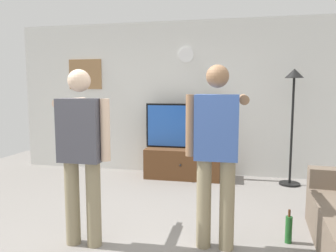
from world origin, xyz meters
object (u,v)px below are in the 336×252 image
(person_standing_nearer_lamp, at_px, (82,148))
(person_standing_nearer_couch, at_px, (216,147))
(wall_clock, at_px, (186,55))
(floor_lamp, at_px, (293,103))
(tv_stand, at_px, (183,163))
(beverage_bottle, at_px, (289,229))
(television, at_px, (184,126))
(framed_picture, at_px, (85,74))

(person_standing_nearer_lamp, xyz_separation_m, person_standing_nearer_couch, (1.26, 0.20, 0.02))
(wall_clock, height_order, floor_lamp, wall_clock)
(tv_stand, bearing_deg, floor_lamp, -2.79)
(tv_stand, bearing_deg, wall_clock, 90.00)
(floor_lamp, relative_size, beverage_bottle, 5.39)
(tv_stand, xyz_separation_m, floor_lamp, (1.73, -0.08, 1.06))
(tv_stand, relative_size, television, 0.97)
(wall_clock, bearing_deg, tv_stand, -90.00)
(tv_stand, height_order, person_standing_nearer_couch, person_standing_nearer_couch)
(tv_stand, relative_size, person_standing_nearer_lamp, 0.75)
(wall_clock, bearing_deg, television, -90.00)
(television, distance_m, framed_picture, 2.13)
(beverage_bottle, bearing_deg, tv_stand, 123.13)
(television, xyz_separation_m, beverage_bottle, (1.40, -2.20, -0.75))
(floor_lamp, bearing_deg, beverage_bottle, -99.09)
(television, xyz_separation_m, person_standing_nearer_couch, (0.69, -2.43, 0.10))
(tv_stand, relative_size, wall_clock, 4.86)
(tv_stand, relative_size, framed_picture, 1.97)
(person_standing_nearer_couch, bearing_deg, tv_stand, 106.25)
(tv_stand, distance_m, television, 0.64)
(tv_stand, height_order, floor_lamp, floor_lamp)
(tv_stand, xyz_separation_m, television, (0.00, 0.05, 0.63))
(wall_clock, distance_m, person_standing_nearer_lamp, 3.14)
(person_standing_nearer_lamp, distance_m, beverage_bottle, 2.18)
(television, distance_m, floor_lamp, 1.79)
(floor_lamp, height_order, beverage_bottle, floor_lamp)
(framed_picture, relative_size, person_standing_nearer_couch, 0.37)
(framed_picture, bearing_deg, beverage_bottle, -36.40)
(tv_stand, height_order, person_standing_nearer_lamp, person_standing_nearer_lamp)
(television, relative_size, beverage_bottle, 3.87)
(person_standing_nearer_lamp, relative_size, person_standing_nearer_couch, 0.98)
(television, relative_size, person_standing_nearer_couch, 0.75)
(television, bearing_deg, floor_lamp, -4.31)
(wall_clock, relative_size, beverage_bottle, 0.77)
(television, relative_size, framed_picture, 2.04)
(floor_lamp, bearing_deg, person_standing_nearer_lamp, -132.66)
(television, bearing_deg, framed_picture, 172.59)
(framed_picture, bearing_deg, wall_clock, -0.15)
(floor_lamp, bearing_deg, framed_picture, 174.06)
(wall_clock, relative_size, person_standing_nearer_couch, 0.15)
(tv_stand, distance_m, framed_picture, 2.47)
(framed_picture, xyz_separation_m, beverage_bottle, (3.32, -2.44, -1.65))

